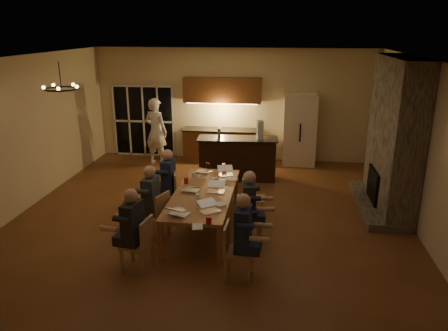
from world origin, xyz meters
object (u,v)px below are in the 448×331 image
Objects in this scene: dining_table at (204,210)px; laptop_e at (203,167)px; chair_left_near at (136,243)px; mug_mid at (215,181)px; person_right_mid at (249,208)px; laptop_a at (179,208)px; plate_left at (178,210)px; laptop_c at (191,185)px; laptop_f at (226,170)px; chandelier at (61,89)px; chair_left_mid at (154,215)px; chair_right_mid at (250,222)px; person_left_far at (169,182)px; redcup_far at (224,166)px; bar_island at (238,159)px; bar_bottle at (219,133)px; person_left_mid at (151,201)px; can_silver at (199,202)px; chair_right_near at (239,251)px; chair_right_far at (254,198)px; laptop_d at (216,186)px; mug_front at (198,197)px; redcup_mid at (186,181)px; refrigerator at (300,130)px; can_cola at (208,166)px; redcup_near at (209,220)px; chair_left_far at (166,193)px; person_left_near at (133,230)px; standing_person at (156,132)px; bar_blender at (260,130)px; mug_back at (194,174)px; laptop_b at (210,206)px; plate_far at (232,179)px.

laptop_e is (-0.22, 1.17, 0.49)m from dining_table.
mug_mid is (0.96, 2.13, 0.36)m from chair_left_near.
person_right_mid is 4.31× the size of laptop_a.
plate_left is (-0.06, 0.15, -0.10)m from laptop_a.
laptop_f is at bearing -108.28° from laptop_c.
chair_left_near is 2.92m from chandelier.
chair_left_mid is 1.00× the size of chair_right_mid.
person_left_far is 1.33m from redcup_far.
bar_island is 3.54m from person_right_mid.
bar_island is 0.81m from bar_bottle.
person_left_mid is 0.96m from can_silver.
chair_right_near is 1.00× the size of chair_right_far.
chair_right_mid is 1.76m from laptop_f.
can_silver is (0.24, -1.80, -0.05)m from laptop_e.
bar_island reaches higher than laptop_c.
bar_island is 6.29× the size of laptop_e.
laptop_d is 1.09m from plate_left.
chair_right_far is 7.42× the size of can_silver.
laptop_d is at bearing 14.42° from chandelier.
dining_table is at bearing -176.37° from laptop_c.
redcup_mid reaches higher than mug_front.
refrigerator reaches higher than can_cola.
redcup_near is (2.64, -0.75, -1.94)m from chandelier.
laptop_a is at bearing -115.84° from laptop_f.
chair_left_far is 1.19m from can_cola.
person_left_near is 0.73× the size of standing_person.
redcup_near is 4.38m from bar_blender.
redcup_mid is at bearing -104.19° from can_cola.
laptop_e reaches higher than chair_right_far.
person_left_mid is at bearing -175.18° from mug_front.
redcup_far is at bearing 46.69° from mug_back.
chair_left_near is 2.05m from person_right_mid.
laptop_d is (-1.72, -4.42, -0.14)m from refrigerator.
chair_left_far is (-0.92, 0.60, 0.07)m from dining_table.
laptop_b is at bearing 115.34° from person_right_mid.
redcup_far is (1.04, 1.93, 0.37)m from chair_left_mid.
person_right_mid is 2.25m from can_cola.
bar_island reaches higher than can_silver.
mug_front is (-0.97, 0.18, 0.36)m from chair_right_mid.
laptop_c is at bearing 58.77° from person_right_mid.
chair_left_near is at bearing -11.37° from chair_left_far.
chair_right_mid is 3.72× the size of plate_far.
laptop_f is 1.44m from mug_front.
laptop_c is 1.48m from redcup_far.
plate_left is at bearing 129.76° from standing_person.
chair_right_far is 1.18m from redcup_far.
chair_left_mid is 1.51m from redcup_near.
laptop_b reaches higher than chair_right_far.
laptop_b is at bearing 108.00° from chair_right_mid.
plate_left is at bearing 142.14° from chair_right_far.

